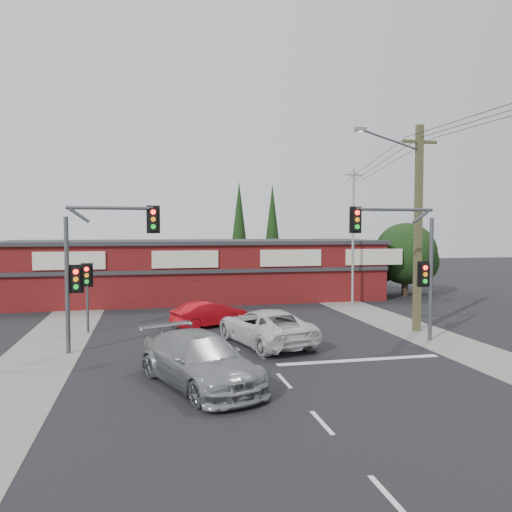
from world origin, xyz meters
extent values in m
plane|color=black|center=(0.00, 0.00, 0.00)|extent=(120.00, 120.00, 0.00)
cube|color=black|center=(0.00, 5.00, 0.01)|extent=(14.00, 70.00, 0.01)
cube|color=gray|center=(-8.50, 5.00, 0.01)|extent=(3.00, 70.00, 0.02)
cube|color=gray|center=(8.50, 5.00, 0.01)|extent=(3.00, 70.00, 0.02)
cube|color=silver|center=(3.50, -1.50, 0.01)|extent=(6.50, 0.35, 0.01)
imported|color=silver|center=(0.61, 1.86, 0.77)|extent=(3.88, 6.03, 1.54)
imported|color=#959799|center=(-2.76, -3.28, 0.82)|extent=(4.22, 6.11, 1.64)
imported|color=#B30B12|center=(-1.25, 6.37, 0.65)|extent=(4.17, 2.83, 1.30)
cube|color=silver|center=(0.00, -10.70, 0.01)|extent=(0.12, 1.60, 0.01)
cube|color=silver|center=(0.00, -7.04, 0.01)|extent=(0.12, 1.60, 0.01)
cube|color=silver|center=(0.00, -3.39, 0.01)|extent=(0.12, 1.60, 0.01)
cube|color=silver|center=(0.00, 0.26, 0.01)|extent=(0.12, 1.60, 0.01)
cube|color=silver|center=(0.00, 3.91, 0.01)|extent=(0.12, 1.60, 0.01)
cube|color=silver|center=(0.00, 7.56, 0.01)|extent=(0.12, 1.60, 0.01)
cube|color=silver|center=(0.00, 11.21, 0.01)|extent=(0.12, 1.60, 0.01)
cube|color=silver|center=(0.00, 14.87, 0.01)|extent=(0.12, 1.60, 0.01)
cube|color=silver|center=(0.00, 18.52, 0.01)|extent=(0.12, 1.60, 0.01)
cube|color=#541012|center=(-1.00, 17.00, 2.00)|extent=(26.00, 8.00, 4.00)
cube|color=#2D2D30|center=(-1.00, 17.00, 4.10)|extent=(26.40, 8.40, 0.25)
cube|color=beige|center=(-9.00, 12.95, 3.10)|extent=(4.20, 0.12, 1.10)
cube|color=beige|center=(-2.00, 12.95, 3.10)|extent=(4.20, 0.12, 1.10)
cube|color=beige|center=(5.00, 12.95, 3.10)|extent=(4.20, 0.12, 1.10)
cube|color=beige|center=(11.00, 12.95, 3.10)|extent=(4.20, 0.12, 1.10)
cube|color=#2D2D30|center=(-1.00, 12.90, 2.30)|extent=(26.00, 0.15, 0.25)
cylinder|color=#2D2116|center=(14.50, 15.00, 0.90)|extent=(0.50, 0.50, 1.80)
sphere|color=black|center=(14.50, 15.00, 3.20)|extent=(4.60, 4.60, 4.60)
sphere|color=black|center=(16.00, 16.00, 2.50)|extent=(3.40, 3.40, 3.40)
sphere|color=black|center=(13.20, 16.40, 2.30)|extent=(2.80, 2.80, 2.80)
cylinder|color=#2D2116|center=(3.50, 24.00, 1.00)|extent=(0.24, 0.24, 2.00)
cone|color=black|center=(3.50, 24.00, 5.50)|extent=(1.80, 1.80, 7.50)
cylinder|color=#2D2116|center=(7.00, 26.00, 1.00)|extent=(0.24, 0.24, 2.00)
cone|color=black|center=(7.00, 26.00, 5.50)|extent=(1.80, 1.80, 7.50)
cylinder|color=#47494C|center=(-7.50, 2.00, 2.75)|extent=(0.18, 0.18, 5.50)
cylinder|color=#47494C|center=(-5.80, 2.00, 5.85)|extent=(3.40, 0.14, 0.14)
cylinder|color=#47494C|center=(-6.99, 2.00, 5.55)|extent=(0.82, 0.14, 0.63)
cube|color=black|center=(-4.10, 2.00, 5.40)|extent=(0.32, 0.22, 0.95)
cube|color=black|center=(-4.10, 2.07, 5.40)|extent=(0.55, 0.04, 1.15)
cylinder|color=#FF0C07|center=(-4.10, 1.87, 5.70)|extent=(0.20, 0.06, 0.20)
cylinder|color=orange|center=(-4.10, 1.87, 5.40)|extent=(0.20, 0.06, 0.20)
cylinder|color=#0CE526|center=(-4.10, 1.87, 5.10)|extent=(0.20, 0.06, 0.20)
cube|color=black|center=(-7.15, 2.00, 3.00)|extent=(0.32, 0.22, 0.95)
cube|color=black|center=(-7.15, 2.07, 3.00)|extent=(0.55, 0.04, 1.15)
cylinder|color=#FF0C07|center=(-7.15, 1.87, 3.30)|extent=(0.20, 0.06, 0.20)
cylinder|color=orange|center=(-7.15, 1.87, 3.00)|extent=(0.20, 0.06, 0.20)
cylinder|color=#0CE526|center=(-7.15, 1.87, 2.70)|extent=(0.20, 0.06, 0.20)
cylinder|color=#47494C|center=(8.00, 1.00, 2.75)|extent=(0.18, 0.18, 5.50)
cylinder|color=#47494C|center=(6.20, 1.00, 5.85)|extent=(3.60, 0.14, 0.14)
cylinder|color=#47494C|center=(7.46, 1.00, 5.55)|extent=(0.82, 0.14, 0.63)
cube|color=black|center=(4.40, 1.00, 5.40)|extent=(0.32, 0.22, 0.95)
cube|color=black|center=(4.40, 1.07, 5.40)|extent=(0.55, 0.04, 1.15)
cylinder|color=#FF0C07|center=(4.40, 0.87, 5.70)|extent=(0.20, 0.06, 0.20)
cylinder|color=orange|center=(4.40, 0.87, 5.40)|extent=(0.20, 0.06, 0.20)
cylinder|color=#0CE526|center=(4.40, 0.87, 5.10)|extent=(0.20, 0.06, 0.20)
cube|color=black|center=(7.65, 1.00, 3.00)|extent=(0.32, 0.22, 0.95)
cube|color=black|center=(7.65, 1.07, 3.00)|extent=(0.55, 0.04, 1.15)
cylinder|color=#FF0C07|center=(7.65, 0.87, 3.30)|extent=(0.20, 0.06, 0.20)
cylinder|color=orange|center=(7.65, 0.87, 3.00)|extent=(0.20, 0.06, 0.20)
cylinder|color=#0CE526|center=(7.65, 0.87, 2.70)|extent=(0.20, 0.06, 0.20)
cylinder|color=#47494C|center=(-7.20, 6.00, 1.50)|extent=(0.12, 0.12, 3.00)
cube|color=black|center=(-7.20, 6.00, 2.80)|extent=(0.32, 0.22, 0.95)
cube|color=black|center=(-7.20, 6.07, 2.80)|extent=(0.55, 0.04, 1.15)
cylinder|color=#FF0C07|center=(-7.20, 5.87, 3.10)|extent=(0.20, 0.06, 0.20)
cylinder|color=orange|center=(-7.20, 5.87, 2.80)|extent=(0.20, 0.06, 0.20)
cylinder|color=#0CE526|center=(-7.20, 5.87, 2.50)|extent=(0.20, 0.06, 0.20)
cube|color=brown|center=(8.50, 3.00, 5.00)|extent=(0.30, 0.30, 10.00)
cube|color=brown|center=(8.50, 3.00, 9.20)|extent=(1.80, 0.14, 0.14)
cylinder|color=#47494C|center=(6.90, 2.85, 9.20)|extent=(3.23, 0.39, 0.89)
cube|color=slate|center=(5.30, 2.70, 9.60)|extent=(0.55, 0.25, 0.18)
cylinder|color=silver|center=(5.30, 2.70, 9.50)|extent=(0.28, 0.28, 0.05)
cylinder|color=gray|center=(9.00, 12.00, 4.50)|extent=(0.16, 0.16, 9.00)
cube|color=gray|center=(9.00, 12.00, 8.60)|extent=(1.20, 0.10, 0.10)
cylinder|color=black|center=(8.15, 7.50, 8.80)|extent=(0.73, 9.01, 1.22)
cylinder|color=black|center=(8.75, 7.50, 8.80)|extent=(0.52, 9.00, 1.22)
cylinder|color=black|center=(9.34, 7.50, 8.80)|extent=(0.31, 9.00, 1.22)
camera|label=1|loc=(-4.33, -18.98, 4.97)|focal=35.00mm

